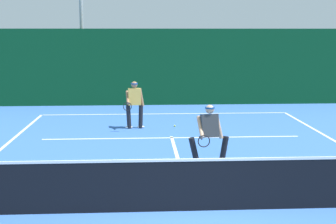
{
  "coord_description": "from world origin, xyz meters",
  "views": [
    {
      "loc": [
        -0.95,
        -8.45,
        3.36
      ],
      "look_at": [
        -0.17,
        5.26,
        1.0
      ],
      "focal_mm": 50.46,
      "sensor_mm": 36.0,
      "label": 1
    }
  ],
  "objects_px": {
    "player_far": "(134,103)",
    "light_pole": "(81,10)",
    "tennis_ball_extra": "(204,129)",
    "player_near": "(209,134)",
    "tennis_ball": "(175,126)"
  },
  "relations": [
    {
      "from": "player_near",
      "to": "tennis_ball_extra",
      "type": "xyz_separation_m",
      "value": [
        0.51,
        4.67,
        -0.85
      ]
    },
    {
      "from": "player_near",
      "to": "tennis_ball",
      "type": "distance_m",
      "value": 5.32
    },
    {
      "from": "tennis_ball_extra",
      "to": "light_pole",
      "type": "relative_size",
      "value": 0.01
    },
    {
      "from": "light_pole",
      "to": "player_far",
      "type": "bearing_deg",
      "value": -69.36
    },
    {
      "from": "tennis_ball",
      "to": "tennis_ball_extra",
      "type": "distance_m",
      "value": 1.14
    },
    {
      "from": "player_far",
      "to": "light_pole",
      "type": "height_order",
      "value": "light_pole"
    },
    {
      "from": "player_far",
      "to": "tennis_ball_extra",
      "type": "xyz_separation_m",
      "value": [
        2.41,
        -0.36,
        -0.88
      ]
    },
    {
      "from": "tennis_ball",
      "to": "tennis_ball_extra",
      "type": "bearing_deg",
      "value": -29.35
    },
    {
      "from": "player_near",
      "to": "tennis_ball",
      "type": "height_order",
      "value": "player_near"
    },
    {
      "from": "player_near",
      "to": "tennis_ball_extra",
      "type": "distance_m",
      "value": 4.78
    },
    {
      "from": "player_near",
      "to": "player_far",
      "type": "relative_size",
      "value": 0.97
    },
    {
      "from": "light_pole",
      "to": "tennis_ball",
      "type": "bearing_deg",
      "value": -59.0
    },
    {
      "from": "tennis_ball",
      "to": "light_pole",
      "type": "distance_m",
      "value": 8.89
    },
    {
      "from": "player_near",
      "to": "player_far",
      "type": "bearing_deg",
      "value": -75.42
    },
    {
      "from": "tennis_ball",
      "to": "player_far",
      "type": "bearing_deg",
      "value": -172.13
    }
  ]
}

